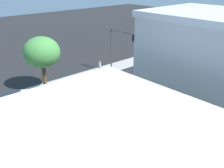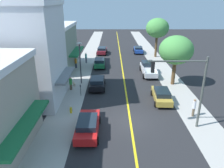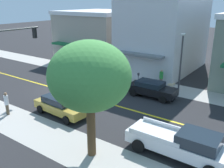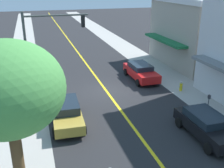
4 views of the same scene
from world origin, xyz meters
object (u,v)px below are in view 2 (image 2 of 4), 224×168
parking_meter (81,89)px  pedestrian_orange_shirt (76,63)px  gold_sedan_right_curb (162,95)px  street_tree_right_corner (177,50)px  green_sedan_left_curb (100,63)px  fire_hydrant (71,109)px  pedestrian_green_shirt (71,83)px  black_sedan_left_curb (98,82)px  maroon_sedan_left_curb (102,50)px  pedestrian_teal_shirt (87,57)px  pedestrian_white_shirt (195,107)px  small_dog (75,83)px  blue_sedan_right_curb (139,49)px  white_pickup_truck (149,69)px  street_tree_left_near (158,28)px  traffic_light_mast (187,82)px  street_lamp (81,58)px  red_sedan_left_curb (88,125)px

parking_meter → pedestrian_orange_shirt: (-2.37, 11.50, 0.02)m
gold_sedan_right_curb → pedestrian_orange_shirt: (-11.79, 13.00, 0.17)m
street_tree_right_corner → green_sedan_left_curb: (-10.53, 8.12, -3.95)m
fire_hydrant → pedestrian_green_shirt: 6.24m
pedestrian_orange_shirt → pedestrian_green_shirt: (0.85, -9.64, -0.04)m
green_sedan_left_curb → black_sedan_left_curb: (0.24, -9.54, -0.01)m
street_tree_right_corner → green_sedan_left_curb: size_ratio=1.50×
maroon_sedan_left_curb → pedestrian_green_shirt: size_ratio=2.74×
pedestrian_teal_shirt → pedestrian_white_shirt: bearing=-46.7°
pedestrian_orange_shirt → small_dog: (1.05, -8.43, -0.55)m
blue_sedan_right_curb → white_pickup_truck: white_pickup_truck is taller
blue_sedan_right_curb → pedestrian_white_shirt: 27.81m
parking_meter → blue_sedan_right_curb: (9.56, 22.84, -0.18)m
pedestrian_teal_shirt → gold_sedan_right_curb: bearing=-47.3°
street_tree_left_near → traffic_light_mast: street_tree_left_near is taller
pedestrian_white_shirt → blue_sedan_right_curb: bearing=26.5°
pedestrian_orange_shirt → pedestrian_green_shirt: bearing=23.5°
gold_sedan_right_curb → pedestrian_white_shirt: (2.46, -3.37, 0.23)m
maroon_sedan_left_curb → blue_sedan_right_curb: bearing=-80.8°
white_pickup_truck → street_tree_right_corner: bearing=-147.7°
street_tree_right_corner → traffic_light_mast: 10.92m
street_tree_left_near → street_lamp: size_ratio=1.34×
red_sedan_left_curb → pedestrian_orange_shirt: pedestrian_orange_shirt is taller
gold_sedan_right_curb → pedestrian_orange_shirt: bearing=44.9°
street_tree_right_corner → small_dog: (-13.47, -0.82, -4.33)m
street_lamp → small_dog: 3.48m
street_tree_right_corner → parking_meter: bearing=-162.2°
street_tree_left_near → blue_sedan_right_curb: bearing=130.9°
green_sedan_left_curb → blue_sedan_right_curb: bearing=-38.7°
street_tree_right_corner → pedestrian_white_shirt: bearing=-91.8°
pedestrian_green_shirt → pedestrian_teal_shirt: bearing=-94.4°
gold_sedan_right_curb → small_dog: bearing=69.6°
parking_meter → traffic_light_mast: bearing=-34.1°
red_sedan_left_curb → white_pickup_truck: size_ratio=0.79×
black_sedan_left_curb → pedestrian_teal_shirt: (-2.86, 12.28, 0.23)m
pedestrian_teal_shirt → traffic_light_mast: bearing=-52.7°
fire_hydrant → gold_sedan_right_curb: bearing=15.7°
traffic_light_mast → pedestrian_white_shirt: traffic_light_mast is taller
street_tree_left_near → white_pickup_truck: 12.46m
street_tree_left_near → fire_hydrant: 27.45m
street_tree_right_corner → maroon_sedan_left_curb: bearing=120.4°
pedestrian_white_shirt → pedestrian_teal_shirt: size_ratio=0.99×
fire_hydrant → parking_meter: 4.32m
street_lamp → pedestrian_white_shirt: (12.37, -9.04, -2.60)m
street_tree_left_near → small_dog: bearing=-130.8°
fire_hydrant → street_lamp: size_ratio=0.15×
street_tree_right_corner → pedestrian_green_shirt: size_ratio=3.87×
street_tree_left_near → white_pickup_truck: bearing=-106.4°
traffic_light_mast → small_dog: bearing=-40.9°
black_sedan_left_curb → pedestrian_teal_shirt: 12.61m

